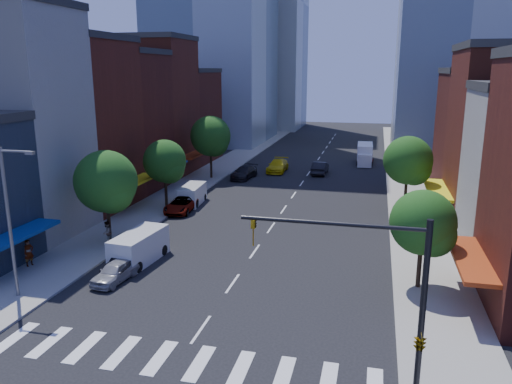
{
  "coord_description": "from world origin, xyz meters",
  "views": [
    {
      "loc": [
        8.44,
        -22.53,
        13.35
      ],
      "look_at": [
        0.44,
        10.57,
        5.0
      ],
      "focal_mm": 35.0,
      "sensor_mm": 36.0,
      "label": 1
    }
  ],
  "objects_px": {
    "box_truck": "(365,155)",
    "pedestrian_far": "(107,233)",
    "parked_car_front": "(115,271)",
    "parked_car_second": "(127,262)",
    "taxi": "(278,166)",
    "traffic_car_far": "(368,160)",
    "cargo_van_near": "(138,248)",
    "cargo_van_far": "(192,195)",
    "parked_car_third": "(181,205)",
    "pedestrian_near": "(29,253)",
    "parked_car_rear": "(244,173)",
    "traffic_car_oncoming": "(320,168)"
  },
  "relations": [
    {
      "from": "parked_car_front",
      "to": "taxi",
      "type": "height_order",
      "value": "taxi"
    },
    {
      "from": "parked_car_front",
      "to": "cargo_van_far",
      "type": "distance_m",
      "value": 19.42
    },
    {
      "from": "cargo_van_far",
      "to": "traffic_car_oncoming",
      "type": "relative_size",
      "value": 0.93
    },
    {
      "from": "parked_car_third",
      "to": "parked_car_rear",
      "type": "bearing_deg",
      "value": 79.65
    },
    {
      "from": "traffic_car_far",
      "to": "pedestrian_far",
      "type": "height_order",
      "value": "pedestrian_far"
    },
    {
      "from": "parked_car_second",
      "to": "taxi",
      "type": "xyz_separation_m",
      "value": [
        3.29,
        36.05,
        0.09
      ]
    },
    {
      "from": "pedestrian_far",
      "to": "parked_car_second",
      "type": "bearing_deg",
      "value": 44.13
    },
    {
      "from": "parked_car_rear",
      "to": "taxi",
      "type": "height_order",
      "value": "taxi"
    },
    {
      "from": "cargo_van_near",
      "to": "box_truck",
      "type": "xyz_separation_m",
      "value": [
        14.5,
        43.14,
        0.26
      ]
    },
    {
      "from": "box_truck",
      "to": "cargo_van_near",
      "type": "bearing_deg",
      "value": -110.11
    },
    {
      "from": "traffic_car_oncoming",
      "to": "box_truck",
      "type": "height_order",
      "value": "box_truck"
    },
    {
      "from": "parked_car_third",
      "to": "cargo_van_near",
      "type": "distance_m",
      "value": 13.08
    },
    {
      "from": "parked_car_front",
      "to": "parked_car_third",
      "type": "height_order",
      "value": "parked_car_third"
    },
    {
      "from": "cargo_van_far",
      "to": "taxi",
      "type": "height_order",
      "value": "cargo_van_far"
    },
    {
      "from": "traffic_car_oncoming",
      "to": "pedestrian_far",
      "type": "height_order",
      "value": "pedestrian_far"
    },
    {
      "from": "parked_car_rear",
      "to": "traffic_car_oncoming",
      "type": "bearing_deg",
      "value": 36.4
    },
    {
      "from": "taxi",
      "to": "traffic_car_far",
      "type": "bearing_deg",
      "value": 36.36
    },
    {
      "from": "parked_car_second",
      "to": "traffic_car_oncoming",
      "type": "distance_m",
      "value": 37.02
    },
    {
      "from": "taxi",
      "to": "box_truck",
      "type": "distance_m",
      "value": 14.28
    },
    {
      "from": "box_truck",
      "to": "pedestrian_far",
      "type": "xyz_separation_m",
      "value": [
        -18.48,
        -40.5,
        -0.28
      ]
    },
    {
      "from": "parked_car_third",
      "to": "taxi",
      "type": "bearing_deg",
      "value": 72.76
    },
    {
      "from": "traffic_car_oncoming",
      "to": "box_truck",
      "type": "xyz_separation_m",
      "value": [
        5.49,
        8.98,
        0.52
      ]
    },
    {
      "from": "parked_car_second",
      "to": "taxi",
      "type": "height_order",
      "value": "taxi"
    },
    {
      "from": "parked_car_rear",
      "to": "traffic_car_oncoming",
      "type": "distance_m",
      "value": 10.29
    },
    {
      "from": "taxi",
      "to": "box_truck",
      "type": "height_order",
      "value": "box_truck"
    },
    {
      "from": "parked_car_rear",
      "to": "pedestrian_near",
      "type": "height_order",
      "value": "pedestrian_near"
    },
    {
      "from": "parked_car_front",
      "to": "pedestrian_near",
      "type": "distance_m",
      "value": 6.96
    },
    {
      "from": "traffic_car_far",
      "to": "box_truck",
      "type": "distance_m",
      "value": 0.89
    },
    {
      "from": "pedestrian_far",
      "to": "traffic_car_far",
      "type": "bearing_deg",
      "value": 156.68
    },
    {
      "from": "parked_car_front",
      "to": "cargo_van_far",
      "type": "relative_size",
      "value": 0.84
    },
    {
      "from": "parked_car_rear",
      "to": "traffic_car_far",
      "type": "height_order",
      "value": "parked_car_rear"
    },
    {
      "from": "parked_car_rear",
      "to": "cargo_van_near",
      "type": "relative_size",
      "value": 0.98
    },
    {
      "from": "pedestrian_far",
      "to": "parked_car_third",
      "type": "bearing_deg",
      "value": 170.95
    },
    {
      "from": "parked_car_rear",
      "to": "traffic_car_oncoming",
      "type": "relative_size",
      "value": 1.04
    },
    {
      "from": "cargo_van_far",
      "to": "cargo_van_near",
      "type": "bearing_deg",
      "value": -87.07
    },
    {
      "from": "parked_car_second",
      "to": "cargo_van_near",
      "type": "relative_size",
      "value": 0.83
    },
    {
      "from": "cargo_van_near",
      "to": "traffic_car_oncoming",
      "type": "relative_size",
      "value": 1.06
    },
    {
      "from": "pedestrian_near",
      "to": "pedestrian_far",
      "type": "relative_size",
      "value": 1.03
    },
    {
      "from": "cargo_van_far",
      "to": "pedestrian_far",
      "type": "bearing_deg",
      "value": -102.67
    },
    {
      "from": "parked_car_front",
      "to": "parked_car_second",
      "type": "height_order",
      "value": "parked_car_second"
    },
    {
      "from": "pedestrian_far",
      "to": "pedestrian_near",
      "type": "bearing_deg",
      "value": -26.83
    },
    {
      "from": "cargo_van_near",
      "to": "traffic_car_far",
      "type": "distance_m",
      "value": 45.35
    },
    {
      "from": "parked_car_rear",
      "to": "pedestrian_far",
      "type": "height_order",
      "value": "pedestrian_far"
    },
    {
      "from": "parked_car_rear",
      "to": "traffic_car_oncoming",
      "type": "height_order",
      "value": "traffic_car_oncoming"
    },
    {
      "from": "cargo_van_near",
      "to": "pedestrian_near",
      "type": "height_order",
      "value": "cargo_van_near"
    },
    {
      "from": "pedestrian_near",
      "to": "pedestrian_far",
      "type": "distance_m",
      "value": 6.08
    },
    {
      "from": "traffic_car_far",
      "to": "pedestrian_far",
      "type": "bearing_deg",
      "value": 68.6
    },
    {
      "from": "taxi",
      "to": "pedestrian_far",
      "type": "xyz_separation_m",
      "value": [
        -7.28,
        -31.65,
        0.24
      ]
    },
    {
      "from": "parked_car_front",
      "to": "pedestrian_near",
      "type": "relative_size",
      "value": 2.07
    },
    {
      "from": "parked_car_third",
      "to": "traffic_car_far",
      "type": "relative_size",
      "value": 1.31
    }
  ]
}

